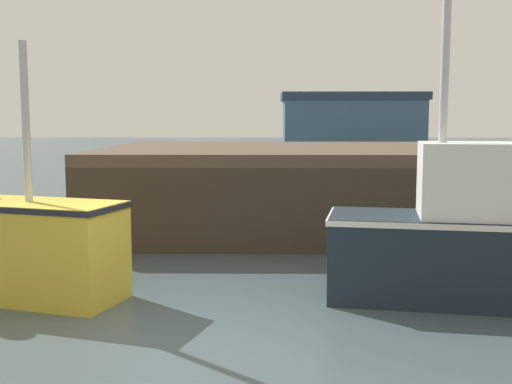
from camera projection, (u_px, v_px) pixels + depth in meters
The scene contains 5 objects.
ground at pixel (171, 330), 7.97m from camera, with size 120.00×160.00×0.10m.
pier at pixel (323, 163), 14.83m from camera, with size 10.43×6.96×1.93m.
fishing_boat_near_left at pixel (27, 244), 9.14m from camera, with size 2.97×1.90×3.70m.
fishing_boat_near_right at pixel (446, 237), 9.04m from camera, with size 3.36×1.94×5.00m.
warehouse at pixel (352, 125), 42.00m from camera, with size 9.42×4.54×4.30m.
Camera 1 is at (1.17, -7.70, 2.61)m, focal length 44.31 mm.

